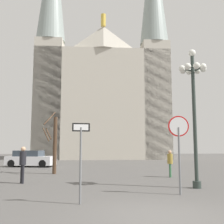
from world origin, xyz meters
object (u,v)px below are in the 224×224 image
(cathedral, at_px, (102,87))
(pedestrian_walking, at_px, (170,161))
(parked_car_near_white, at_px, (30,159))
(one_way_arrow_sign, at_px, (81,153))
(street_lamp, at_px, (194,95))
(stop_sign, at_px, (179,139))
(pedestrian_standing, at_px, (23,161))
(bare_tree, at_px, (54,143))

(cathedral, bearing_deg, pedestrian_walking, -82.27)
(parked_car_near_white, bearing_deg, one_way_arrow_sign, -71.99)
(street_lamp, bearing_deg, pedestrian_walking, 89.92)
(cathedral, bearing_deg, stop_sign, -85.94)
(pedestrian_walking, distance_m, pedestrian_standing, 8.24)
(parked_car_near_white, bearing_deg, stop_sign, -58.87)
(stop_sign, bearing_deg, cathedral, 94.06)
(one_way_arrow_sign, bearing_deg, pedestrian_standing, 121.54)
(bare_tree, height_order, pedestrian_standing, bare_tree)
(cathedral, height_order, stop_sign, cathedral)
(cathedral, relative_size, pedestrian_walking, 23.86)
(one_way_arrow_sign, distance_m, pedestrian_standing, 5.91)
(one_way_arrow_sign, xyz_separation_m, bare_tree, (-2.27, 9.65, 0.43))
(pedestrian_standing, bearing_deg, street_lamp, -14.16)
(street_lamp, height_order, pedestrian_walking, street_lamp)
(bare_tree, bearing_deg, pedestrian_walking, -18.38)
(cathedral, bearing_deg, pedestrian_standing, -99.39)
(stop_sign, height_order, street_lamp, street_lamp)
(parked_car_near_white, bearing_deg, cathedral, 67.37)
(pedestrian_standing, bearing_deg, cathedral, 80.61)
(parked_car_near_white, distance_m, pedestrian_walking, 13.52)
(stop_sign, xyz_separation_m, bare_tree, (-5.90, 8.17, -0.08))
(bare_tree, height_order, pedestrian_walking, bare_tree)
(one_way_arrow_sign, distance_m, bare_tree, 9.92)
(pedestrian_standing, bearing_deg, one_way_arrow_sign, -58.46)
(cathedral, xyz_separation_m, street_lamp, (3.40, -29.34, -6.74))
(bare_tree, bearing_deg, pedestrian_standing, -99.93)
(cathedral, distance_m, stop_sign, 32.17)
(street_lamp, xyz_separation_m, parked_car_near_white, (-10.12, 13.22, -3.39))
(parked_car_near_white, bearing_deg, bare_tree, -65.43)
(bare_tree, relative_size, parked_car_near_white, 0.95)
(stop_sign, height_order, one_way_arrow_sign, stop_sign)
(one_way_arrow_sign, height_order, pedestrian_standing, one_way_arrow_sign)
(stop_sign, bearing_deg, pedestrian_walking, 78.22)
(pedestrian_standing, bearing_deg, pedestrian_walking, 15.97)
(stop_sign, xyz_separation_m, parked_car_near_white, (-8.91, 14.76, -1.40))
(one_way_arrow_sign, height_order, street_lamp, street_lamp)
(one_way_arrow_sign, bearing_deg, pedestrian_walking, 56.37)
(cathedral, relative_size, parked_car_near_white, 8.51)
(one_way_arrow_sign, bearing_deg, bare_tree, 103.23)
(street_lamp, distance_m, pedestrian_walking, 5.29)
(one_way_arrow_sign, relative_size, parked_car_near_white, 0.58)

